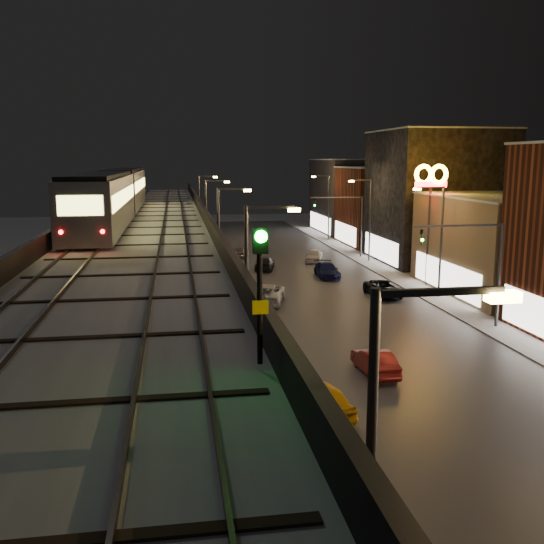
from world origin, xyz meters
TOP-DOWN VIEW (x-y plane):
  - road_surface at (7.50, 35.00)m, footprint 17.00×120.00m
  - sidewalk_right at (17.50, 35.00)m, footprint 4.00×120.00m
  - under_viaduct_pavement at (-6.00, 35.00)m, footprint 11.00×120.00m
  - elevated_viaduct at (-6.00, 31.84)m, footprint 9.00×100.00m
  - viaduct_trackbed at (-6.01, 31.97)m, footprint 8.40×100.00m
  - viaduct_parapet_streetside at (-1.65, 32.00)m, footprint 0.30×100.00m
  - viaduct_parapet_far at (-10.35, 32.00)m, footprint 0.30×100.00m
  - building_c at (23.99, 32.00)m, footprint 12.20×15.20m
  - building_d at (23.99, 48.00)m, footprint 12.20×13.20m
  - building_e at (23.99, 62.00)m, footprint 12.20×12.20m
  - building_f at (23.99, 76.00)m, footprint 12.20×16.20m
  - streetlight_left_0 at (-0.43, -5.00)m, footprint 2.57×0.28m
  - streetlight_left_1 at (-0.43, 13.00)m, footprint 2.57×0.28m
  - streetlight_left_2 at (-0.43, 31.00)m, footprint 2.57×0.28m
  - streetlight_right_2 at (16.73, 31.00)m, footprint 2.56×0.28m
  - streetlight_left_3 at (-0.43, 49.00)m, footprint 2.57×0.28m
  - streetlight_right_3 at (16.73, 49.00)m, footprint 2.56×0.28m
  - streetlight_left_4 at (-0.43, 67.00)m, footprint 2.57×0.28m
  - streetlight_right_4 at (16.73, 67.00)m, footprint 2.56×0.28m
  - traffic_light_rig_a at (15.84, 22.00)m, footprint 6.10×0.34m
  - traffic_light_rig_b at (15.84, 52.00)m, footprint 6.10×0.34m
  - subway_train at (-8.50, 35.39)m, footprint 3.00×36.63m
  - rail_signal at (-2.10, -1.60)m, footprint 0.35×0.43m
  - car_taxi at (2.10, 10.23)m, footprint 2.78×4.64m
  - car_near_white at (6.16, 14.70)m, footprint 1.52×4.03m
  - car_mid_silver at (3.00, 31.34)m, footprint 3.82×5.86m
  - car_mid_dark at (4.95, 45.67)m, footprint 2.78×4.71m
  - car_far_white at (3.26, 54.03)m, footprint 2.35×4.24m
  - car_onc_dark at (12.62, 31.90)m, footprint 2.16×4.67m
  - car_onc_white at (10.17, 40.75)m, footprint 2.13×4.79m
  - car_onc_red at (10.93, 49.44)m, footprint 2.87×4.48m
  - sign_mcdonalds at (18.00, 35.78)m, footprint 3.17×0.61m

SIDE VIEW (x-z plane):
  - road_surface at x=7.50m, z-range 0.00..0.06m
  - under_viaduct_pavement at x=-6.00m, z-range 0.00..0.06m
  - sidewalk_right at x=17.50m, z-range 0.00..0.14m
  - car_mid_dark at x=4.95m, z-range 0.00..1.28m
  - car_onc_dark at x=12.62m, z-range 0.00..1.30m
  - car_near_white at x=6.16m, z-range 0.00..1.31m
  - car_far_white at x=3.26m, z-range 0.00..1.37m
  - car_onc_white at x=10.17m, z-range 0.00..1.37m
  - car_onc_red at x=10.93m, z-range 0.00..1.42m
  - car_taxi at x=2.10m, z-range 0.00..1.48m
  - car_mid_silver at x=3.00m, z-range 0.00..1.50m
  - building_c at x=23.99m, z-range 0.00..8.16m
  - traffic_light_rig_a at x=15.84m, z-range 1.00..8.00m
  - traffic_light_rig_b at x=15.84m, z-range 1.00..8.00m
  - building_e at x=23.99m, z-range 0.00..10.16m
  - streetlight_left_0 at x=-0.43m, z-range 0.74..9.74m
  - streetlight_left_1 at x=-0.43m, z-range 0.74..9.74m
  - streetlight_left_2 at x=-0.43m, z-range 0.74..9.74m
  - streetlight_right_2 at x=16.73m, z-range 0.74..9.74m
  - streetlight_left_3 at x=-0.43m, z-range 0.74..9.74m
  - streetlight_right_3 at x=16.73m, z-range 0.74..9.74m
  - streetlight_left_4 at x=-0.43m, z-range 0.74..9.74m
  - streetlight_right_4 at x=16.73m, z-range 0.74..9.74m
  - building_f at x=23.99m, z-range 0.00..11.16m
  - elevated_viaduct at x=-6.00m, z-range 2.47..8.77m
  - viaduct_trackbed at x=-6.01m, z-range 6.23..6.55m
  - viaduct_parapet_streetside at x=-1.65m, z-range 6.30..7.40m
  - viaduct_parapet_far at x=-10.35m, z-range 6.30..7.40m
  - building_d at x=23.99m, z-range 0.00..14.16m
  - subway_train at x=-8.50m, z-range 6.61..10.19m
  - rail_signal at x=-2.10m, z-range 7.25..10.26m
  - sign_mcdonalds at x=18.00m, z-range 3.43..14.10m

